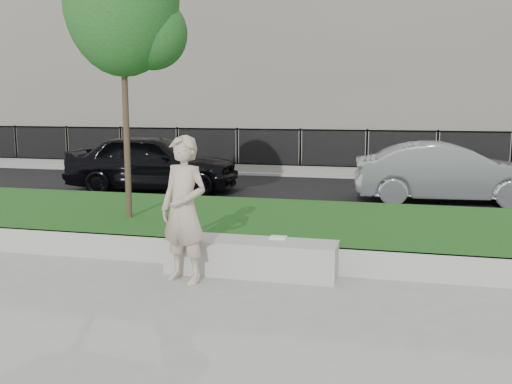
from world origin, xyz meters
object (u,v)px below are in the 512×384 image
(man, at_px, (184,210))
(car_dark, at_px, (153,162))
(car_silver, at_px, (448,173))
(book, at_px, (278,238))
(young_tree, at_px, (127,7))
(stone_bench, at_px, (251,257))

(man, distance_m, car_dark, 8.15)
(car_dark, bearing_deg, car_silver, -95.85)
(book, bearing_deg, young_tree, 154.06)
(young_tree, bearing_deg, man, -49.89)
(stone_bench, xyz_separation_m, young_tree, (-2.63, 1.61, 3.84))
(book, height_order, car_silver, car_silver)
(book, height_order, young_tree, young_tree)
(stone_bench, bearing_deg, book, 27.22)
(young_tree, bearing_deg, stone_bench, -31.59)
(book, bearing_deg, stone_bench, -153.10)
(stone_bench, height_order, book, book)
(stone_bench, height_order, car_dark, car_dark)
(stone_bench, relative_size, car_dark, 0.53)
(young_tree, relative_size, car_silver, 1.14)
(book, relative_size, car_dark, 0.05)
(man, bearing_deg, stone_bench, 53.40)
(book, bearing_deg, man, -147.99)
(young_tree, bearing_deg, car_silver, 41.46)
(stone_bench, bearing_deg, young_tree, 148.41)
(young_tree, distance_m, car_silver, 8.43)
(car_silver, bearing_deg, car_dark, 84.75)
(stone_bench, xyz_separation_m, man, (-0.80, -0.55, 0.76))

